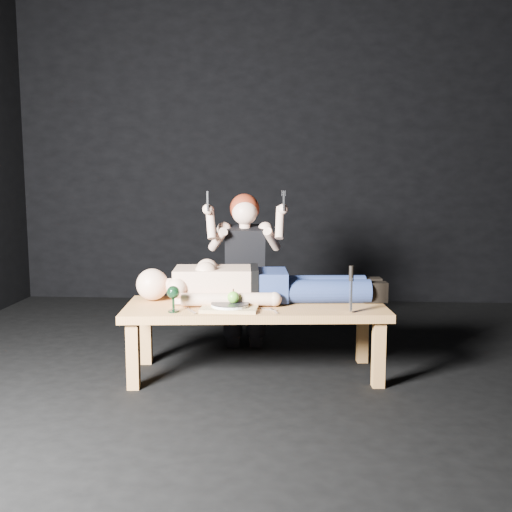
% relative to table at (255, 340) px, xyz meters
% --- Properties ---
extents(ground, '(5.00, 5.00, 0.00)m').
position_rel_table_xyz_m(ground, '(-0.00, -0.20, -0.23)').
color(ground, black).
rests_on(ground, ground).
extents(back_wall, '(5.00, 0.00, 5.00)m').
position_rel_table_xyz_m(back_wall, '(-0.00, 2.30, 1.27)').
color(back_wall, black).
rests_on(back_wall, ground).
extents(table, '(1.66, 0.74, 0.45)m').
position_rel_table_xyz_m(table, '(0.00, 0.00, 0.00)').
color(table, '#B57442').
rests_on(table, ground).
extents(lying_man, '(1.64, 0.63, 0.26)m').
position_rel_table_xyz_m(lying_man, '(0.04, 0.14, 0.36)').
color(lying_man, '#DDAD8B').
rests_on(lying_man, table).
extents(kneeling_woman, '(0.69, 0.76, 1.16)m').
position_rel_table_xyz_m(kneeling_woman, '(-0.12, 0.60, 0.35)').
color(kneeling_woman, black).
rests_on(kneeling_woman, ground).
extents(serving_tray, '(0.34, 0.25, 0.02)m').
position_rel_table_xyz_m(serving_tray, '(-0.14, -0.15, 0.24)').
color(serving_tray, tan).
rests_on(serving_tray, table).
extents(plate, '(0.23, 0.23, 0.02)m').
position_rel_table_xyz_m(plate, '(-0.14, -0.15, 0.25)').
color(plate, white).
rests_on(plate, serving_tray).
extents(apple, '(0.07, 0.07, 0.07)m').
position_rel_table_xyz_m(apple, '(-0.12, -0.14, 0.30)').
color(apple, green).
rests_on(apple, plate).
extents(goblet, '(0.08, 0.08, 0.16)m').
position_rel_table_xyz_m(goblet, '(-0.47, -0.23, 0.30)').
color(goblet, black).
rests_on(goblet, table).
extents(fork_flat, '(0.09, 0.16, 0.01)m').
position_rel_table_xyz_m(fork_flat, '(-0.37, -0.21, 0.23)').
color(fork_flat, '#B2B2B7').
rests_on(fork_flat, table).
extents(knife_flat, '(0.07, 0.17, 0.01)m').
position_rel_table_xyz_m(knife_flat, '(0.12, -0.17, 0.23)').
color(knife_flat, '#B2B2B7').
rests_on(knife_flat, table).
extents(spoon_flat, '(0.16, 0.10, 0.01)m').
position_rel_table_xyz_m(spoon_flat, '(0.07, -0.13, 0.23)').
color(spoon_flat, '#B2B2B7').
rests_on(spoon_flat, table).
extents(carving_knife, '(0.04, 0.04, 0.28)m').
position_rel_table_xyz_m(carving_knife, '(0.57, -0.18, 0.36)').
color(carving_knife, '#B2B2B7').
rests_on(carving_knife, table).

